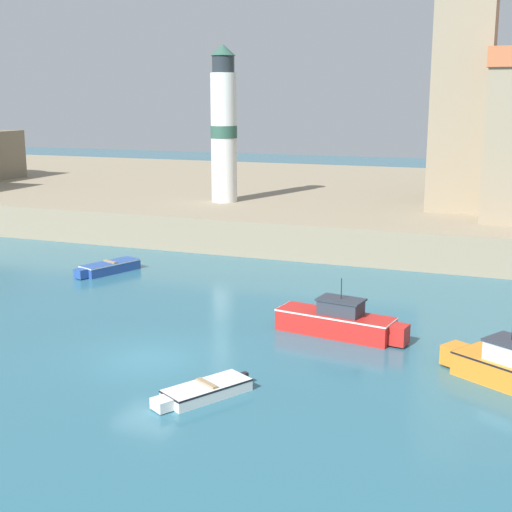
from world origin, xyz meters
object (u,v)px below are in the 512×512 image
Objects in this scene: motorboat_red_1 at (339,321)px; motorboat_orange_0 at (510,368)px; dinghy_blue_2 at (109,267)px; lighthouse at (224,127)px; dinghy_white_3 at (204,390)px.

motorboat_orange_0 is at bearing -23.52° from motorboat_red_1.
dinghy_blue_2 is 16.33m from lighthouse.
motorboat_orange_0 is 1.19× the size of dinghy_blue_2.
motorboat_red_1 is 1.41× the size of dinghy_blue_2.
dinghy_white_3 is at bearing -153.03° from motorboat_orange_0.
motorboat_red_1 is 8.39m from dinghy_white_3.
motorboat_red_1 reaches higher than dinghy_white_3.
lighthouse reaches higher than motorboat_orange_0.
motorboat_orange_0 is 24.16m from dinghy_blue_2.
motorboat_red_1 is 1.64× the size of dinghy_white_3.
lighthouse reaches higher than dinghy_blue_2.
dinghy_white_3 is (-9.65, -4.91, -0.36)m from motorboat_orange_0.
motorboat_orange_0 is at bearing -22.34° from dinghy_blue_2.
dinghy_blue_2 is at bearing -94.46° from lighthouse.
dinghy_white_3 is at bearing -47.97° from dinghy_blue_2.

